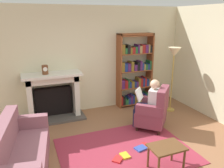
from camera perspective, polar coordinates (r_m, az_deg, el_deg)
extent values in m
plane|color=#8B5C3E|center=(4.17, 5.13, -18.65)|extent=(14.00, 14.00, 0.00)
cube|color=beige|center=(5.89, -5.84, 6.18)|extent=(5.60, 0.10, 2.70)
cube|color=beige|center=(6.11, 22.71, 5.36)|extent=(0.10, 5.20, 2.70)
cube|color=maroon|center=(4.39, 3.30, -16.53)|extent=(2.40, 1.80, 0.01)
cube|color=#4C4742|center=(5.75, -14.16, -8.42)|extent=(1.41, 0.64, 0.05)
cube|color=black|center=(5.81, -14.73, -4.18)|extent=(0.89, 0.20, 0.70)
cube|color=silver|center=(5.61, -20.17, -3.82)|extent=(0.12, 0.44, 1.09)
cube|color=silver|center=(5.73, -9.29, -2.60)|extent=(0.12, 0.44, 1.09)
cube|color=silver|center=(5.51, -15.02, 1.33)|extent=(1.21, 0.44, 0.16)
cube|color=silver|center=(5.43, -15.02, 2.30)|extent=(1.37, 0.56, 0.06)
cylinder|color=brown|center=(5.36, -16.68, 3.49)|extent=(0.14, 0.14, 0.21)
cylinder|color=white|center=(5.29, -16.63, 3.62)|extent=(0.10, 0.01, 0.10)
cube|color=brown|center=(6.02, 1.79, 3.11)|extent=(0.04, 0.32, 2.01)
cube|color=brown|center=(6.44, 9.52, 3.79)|extent=(0.04, 0.32, 2.01)
cube|color=brown|center=(6.07, 6.06, 12.54)|extent=(0.98, 0.32, 0.04)
cube|color=brown|center=(6.49, 5.55, -4.67)|extent=(0.94, 0.32, 0.02)
cube|color=maroon|center=(6.26, 2.20, -4.08)|extent=(0.04, 0.26, 0.25)
cube|color=black|center=(6.29, 2.72, -4.11)|extent=(0.06, 0.26, 0.22)
cube|color=#1E592D|center=(6.34, 3.42, -4.29)|extent=(0.09, 0.26, 0.16)
cube|color=navy|center=(6.36, 4.06, -4.03)|extent=(0.06, 0.26, 0.19)
cube|color=#4C1E59|center=(6.39, 4.63, -3.81)|extent=(0.06, 0.26, 0.23)
cube|color=navy|center=(6.41, 5.16, -3.63)|extent=(0.05, 0.26, 0.25)
cube|color=brown|center=(6.45, 5.70, -3.73)|extent=(0.08, 0.26, 0.21)
cube|color=brown|center=(6.48, 6.28, -3.56)|extent=(0.06, 0.26, 0.23)
cube|color=#997F4C|center=(6.52, 6.80, -3.74)|extent=(0.05, 0.26, 0.16)
cube|color=black|center=(6.54, 7.24, -3.60)|extent=(0.05, 0.26, 0.18)
cube|color=#4C1E59|center=(6.56, 7.67, -3.41)|extent=(0.04, 0.26, 0.21)
cube|color=navy|center=(6.58, 8.04, -3.27)|extent=(0.05, 0.26, 0.23)
cube|color=#1E592D|center=(6.61, 8.52, -3.10)|extent=(0.07, 0.26, 0.26)
cube|color=brown|center=(6.34, 5.66, -0.69)|extent=(0.94, 0.32, 0.02)
cube|color=#4C1E59|center=(6.12, 2.44, 0.04)|extent=(0.09, 0.26, 0.24)
cube|color=maroon|center=(6.17, 3.26, 0.05)|extent=(0.09, 0.26, 0.22)
cube|color=#1E592D|center=(6.19, 3.87, 0.22)|extent=(0.04, 0.26, 0.24)
cube|color=navy|center=(6.23, 4.30, -0.07)|extent=(0.06, 0.26, 0.16)
cube|color=brown|center=(6.26, 4.94, 0.06)|extent=(0.09, 0.26, 0.18)
cube|color=navy|center=(6.29, 5.56, 0.05)|extent=(0.06, 0.26, 0.16)
cube|color=#4C1E59|center=(6.32, 6.05, 0.11)|extent=(0.06, 0.26, 0.16)
cube|color=brown|center=(6.34, 6.59, 0.56)|extent=(0.06, 0.26, 0.25)
cube|color=maroon|center=(6.37, 7.11, 0.57)|extent=(0.07, 0.26, 0.24)
cube|color=navy|center=(6.41, 7.66, 0.61)|extent=(0.05, 0.26, 0.23)
cube|color=maroon|center=(6.43, 8.10, 0.76)|extent=(0.05, 0.26, 0.25)
cube|color=navy|center=(6.47, 8.61, 0.55)|extent=(0.08, 0.26, 0.19)
cube|color=#997F4C|center=(6.51, 9.23, 0.71)|extent=(0.07, 0.26, 0.21)
cube|color=brown|center=(6.22, 5.79, 3.47)|extent=(0.94, 0.32, 0.02)
cube|color=brown|center=(6.00, 2.46, 4.44)|extent=(0.08, 0.26, 0.26)
cube|color=navy|center=(6.04, 3.20, 4.36)|extent=(0.08, 0.26, 0.22)
cube|color=#4C1E59|center=(6.08, 4.00, 4.34)|extent=(0.09, 0.26, 0.21)
cube|color=brown|center=(6.12, 4.81, 4.61)|extent=(0.08, 0.26, 0.25)
cube|color=#4C1E59|center=(6.17, 5.59, 4.27)|extent=(0.09, 0.26, 0.16)
cube|color=black|center=(6.20, 6.30, 4.65)|extent=(0.07, 0.26, 0.23)
cube|color=#4C1E59|center=(6.24, 6.95, 4.79)|extent=(0.07, 0.26, 0.26)
cube|color=navy|center=(6.27, 7.41, 4.58)|extent=(0.05, 0.26, 0.20)
cube|color=#997F4C|center=(6.30, 7.86, 4.46)|extent=(0.05, 0.26, 0.17)
cube|color=#1E592D|center=(6.33, 8.32, 4.46)|extent=(0.06, 0.26, 0.16)
cube|color=navy|center=(6.36, 8.81, 4.54)|extent=(0.06, 0.26, 0.17)
cube|color=#1E592D|center=(6.40, 9.47, 4.91)|extent=(0.09, 0.26, 0.24)
cube|color=brown|center=(6.13, 5.91, 7.77)|extent=(0.94, 0.32, 0.02)
cube|color=brown|center=(5.93, 2.53, 8.87)|extent=(0.08, 0.26, 0.25)
cube|color=#1E592D|center=(5.96, 3.21, 8.47)|extent=(0.06, 0.26, 0.16)
cube|color=black|center=(5.99, 3.89, 8.86)|extent=(0.08, 0.26, 0.23)
cube|color=brown|center=(6.03, 4.49, 8.56)|extent=(0.05, 0.26, 0.16)
cube|color=maroon|center=(6.06, 5.11, 8.60)|extent=(0.08, 0.26, 0.17)
cube|color=#1E592D|center=(6.09, 5.78, 8.67)|extent=(0.06, 0.26, 0.18)
cube|color=#4C1E59|center=(6.12, 6.34, 8.96)|extent=(0.04, 0.26, 0.23)
cube|color=#997F4C|center=(6.15, 6.90, 8.82)|extent=(0.07, 0.26, 0.20)
cube|color=maroon|center=(6.19, 7.61, 8.94)|extent=(0.09, 0.26, 0.22)
cube|color=#4C1E59|center=(6.24, 8.37, 8.95)|extent=(0.08, 0.26, 0.22)
cube|color=#997F4C|center=(6.28, 8.95, 9.01)|extent=(0.04, 0.26, 0.22)
cube|color=black|center=(6.31, 9.38, 8.82)|extent=(0.06, 0.26, 0.18)
cube|color=brown|center=(6.07, 6.05, 12.17)|extent=(0.94, 0.32, 0.02)
cylinder|color=#331E14|center=(5.49, 7.82, -8.85)|extent=(0.05, 0.05, 0.12)
cylinder|color=#331E14|center=(5.05, 6.36, -11.20)|extent=(0.05, 0.05, 0.12)
cylinder|color=#331E14|center=(5.41, 12.82, -9.52)|extent=(0.05, 0.05, 0.12)
cylinder|color=#331E14|center=(4.96, 11.82, -11.99)|extent=(0.05, 0.05, 0.12)
cube|color=brown|center=(5.13, 9.82, -8.25)|extent=(0.88, 0.88, 0.30)
cube|color=brown|center=(4.93, 12.79, -4.12)|extent=(0.56, 0.57, 0.55)
cube|color=brown|center=(5.27, 10.59, -4.52)|extent=(0.47, 0.46, 0.22)
cube|color=brown|center=(4.78, 9.28, -6.70)|extent=(0.47, 0.46, 0.22)
cube|color=silver|center=(4.97, 10.61, -4.13)|extent=(0.37, 0.37, 0.50)
sphere|color=#D8AD8C|center=(4.85, 10.84, -0.04)|extent=(0.20, 0.20, 0.20)
cube|color=#191E3F|center=(5.15, 8.49, -5.66)|extent=(0.37, 0.36, 0.12)
cube|color=#191E3F|center=(5.01, 8.05, -6.31)|extent=(0.37, 0.36, 0.12)
cylinder|color=#191E3F|center=(5.29, 6.35, -8.00)|extent=(0.10, 0.10, 0.42)
cylinder|color=#191E3F|center=(5.15, 5.87, -8.69)|extent=(0.10, 0.10, 0.42)
cube|color=white|center=(5.00, 6.97, -2.61)|extent=(0.33, 0.33, 0.25)
cube|color=#8F5A66|center=(4.04, -21.36, -17.77)|extent=(0.96, 1.79, 0.40)
cube|color=#8F5A66|center=(3.88, -26.06, -12.53)|extent=(0.46, 1.71, 0.45)
cube|color=#8F5A66|center=(4.55, -20.47, -9.00)|extent=(0.72, 0.27, 0.24)
cube|color=brown|center=(3.81, 13.76, -15.33)|extent=(0.56, 0.39, 0.03)
cylinder|color=brown|center=(3.71, 11.76, -20.21)|extent=(0.04, 0.04, 0.40)
cylinder|color=brown|center=(3.95, 17.85, -18.14)|extent=(0.04, 0.04, 0.40)
cylinder|color=brown|center=(3.92, 9.18, -17.84)|extent=(0.04, 0.04, 0.40)
cylinder|color=brown|center=(4.15, 15.07, -16.08)|extent=(0.04, 0.04, 0.40)
cube|color=#334CA5|center=(4.44, 7.32, -15.91)|extent=(0.25, 0.21, 0.03)
cube|color=gold|center=(4.22, 3.31, -17.71)|extent=(0.15, 0.20, 0.03)
cube|color=red|center=(4.52, 8.86, -15.33)|extent=(0.29, 0.29, 0.03)
cube|color=red|center=(4.13, 1.50, -18.58)|extent=(0.24, 0.24, 0.03)
cylinder|color=#B7933F|center=(6.29, 14.49, -6.29)|extent=(0.24, 0.24, 0.03)
cylinder|color=#B7933F|center=(6.05, 14.98, 0.18)|extent=(0.03, 0.03, 1.45)
cone|color=beige|center=(5.88, 15.58, 7.90)|extent=(0.32, 0.32, 0.22)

